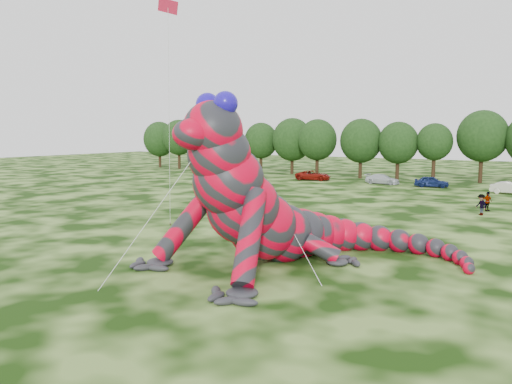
{
  "coord_description": "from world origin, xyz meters",
  "views": [
    {
      "loc": [
        16.67,
        -19.94,
        7.38
      ],
      "look_at": [
        2.25,
        4.0,
        4.0
      ],
      "focal_mm": 35.0,
      "sensor_mm": 36.0,
      "label": 1
    }
  ],
  "objects_px": {
    "flying_kite": "(168,24)",
    "spectator_4": "(229,184)",
    "tree_1": "(179,144)",
    "tree_8": "(398,151)",
    "car_3": "(382,179)",
    "car_4": "(432,182)",
    "car_2": "(313,175)",
    "spectator_2": "(481,205)",
    "tree_0": "(160,144)",
    "tree_3": "(228,146)",
    "tree_9": "(434,152)",
    "tree_4": "(261,148)",
    "tree_5": "(292,146)",
    "car_1": "(251,174)",
    "tree_6": "(317,148)",
    "inflatable_gecko": "(280,179)",
    "tree_2": "(202,145)",
    "tree_10": "(482,147)",
    "spectator_0": "(219,198)",
    "car_5": "(510,188)",
    "spectator_3": "(487,201)"
  },
  "relations": [
    {
      "from": "tree_9",
      "to": "spectator_2",
      "type": "height_order",
      "value": "tree_9"
    },
    {
      "from": "tree_8",
      "to": "car_3",
      "type": "relative_size",
      "value": 1.86
    },
    {
      "from": "tree_1",
      "to": "spectator_2",
      "type": "relative_size",
      "value": 5.17
    },
    {
      "from": "tree_3",
      "to": "spectator_2",
      "type": "height_order",
      "value": "tree_3"
    },
    {
      "from": "tree_1",
      "to": "tree_2",
      "type": "distance_m",
      "value": 5.38
    },
    {
      "from": "flying_kite",
      "to": "spectator_4",
      "type": "relative_size",
      "value": 10.24
    },
    {
      "from": "car_5",
      "to": "spectator_3",
      "type": "bearing_deg",
      "value": 174.8
    },
    {
      "from": "tree_9",
      "to": "spectator_3",
      "type": "relative_size",
      "value": 4.78
    },
    {
      "from": "tree_5",
      "to": "car_2",
      "type": "distance_m",
      "value": 12.47
    },
    {
      "from": "inflatable_gecko",
      "to": "tree_2",
      "type": "height_order",
      "value": "tree_2"
    },
    {
      "from": "car_2",
      "to": "spectator_3",
      "type": "relative_size",
      "value": 2.96
    },
    {
      "from": "tree_0",
      "to": "tree_10",
      "type": "height_order",
      "value": "tree_10"
    },
    {
      "from": "tree_9",
      "to": "car_1",
      "type": "bearing_deg",
      "value": -159.55
    },
    {
      "from": "tree_1",
      "to": "tree_8",
      "type": "xyz_separation_m",
      "value": [
        44.14,
        -1.07,
        -0.43
      ]
    },
    {
      "from": "tree_3",
      "to": "tree_4",
      "type": "bearing_deg",
      "value": 15.14
    },
    {
      "from": "car_1",
      "to": "spectator_4",
      "type": "distance_m",
      "value": 16.32
    },
    {
      "from": "tree_4",
      "to": "car_3",
      "type": "xyz_separation_m",
      "value": [
        25.33,
        -8.99,
        -3.83
      ]
    },
    {
      "from": "tree_9",
      "to": "car_3",
      "type": "distance_m",
      "value": 10.01
    },
    {
      "from": "car_3",
      "to": "spectator_2",
      "type": "height_order",
      "value": "spectator_2"
    },
    {
      "from": "car_3",
      "to": "tree_9",
      "type": "bearing_deg",
      "value": -30.7
    },
    {
      "from": "car_2",
      "to": "tree_3",
      "type": "bearing_deg",
      "value": 62.74
    },
    {
      "from": "tree_6",
      "to": "car_2",
      "type": "xyz_separation_m",
      "value": [
        2.45,
        -6.86,
        -4.0
      ]
    },
    {
      "from": "car_1",
      "to": "car_3",
      "type": "bearing_deg",
      "value": -83.62
    },
    {
      "from": "tree_4",
      "to": "car_5",
      "type": "bearing_deg",
      "value": -16.39
    },
    {
      "from": "tree_5",
      "to": "car_2",
      "type": "height_order",
      "value": "tree_5"
    },
    {
      "from": "tree_6",
      "to": "car_3",
      "type": "height_order",
      "value": "tree_6"
    },
    {
      "from": "car_2",
      "to": "car_3",
      "type": "height_order",
      "value": "car_2"
    },
    {
      "from": "spectator_0",
      "to": "tree_2",
      "type": "bearing_deg",
      "value": 56.35
    },
    {
      "from": "flying_kite",
      "to": "tree_8",
      "type": "distance_m",
      "value": 50.52
    },
    {
      "from": "tree_10",
      "to": "car_2",
      "type": "relative_size",
      "value": 1.96
    },
    {
      "from": "tree_4",
      "to": "tree_8",
      "type": "relative_size",
      "value": 1.01
    },
    {
      "from": "tree_4",
      "to": "spectator_0",
      "type": "bearing_deg",
      "value": -65.09
    },
    {
      "from": "tree_5",
      "to": "car_1",
      "type": "height_order",
      "value": "tree_5"
    },
    {
      "from": "car_2",
      "to": "spectator_2",
      "type": "distance_m",
      "value": 34.25
    },
    {
      "from": "car_3",
      "to": "car_4",
      "type": "distance_m",
      "value": 6.93
    },
    {
      "from": "flying_kite",
      "to": "tree_5",
      "type": "distance_m",
      "value": 54.2
    },
    {
      "from": "tree_0",
      "to": "tree_8",
      "type": "distance_m",
      "value": 50.39
    },
    {
      "from": "tree_0",
      "to": "car_4",
      "type": "distance_m",
      "value": 58.18
    },
    {
      "from": "tree_6",
      "to": "tree_9",
      "type": "bearing_deg",
      "value": 2.03
    },
    {
      "from": "spectator_3",
      "to": "spectator_4",
      "type": "bearing_deg",
      "value": 121.69
    },
    {
      "from": "tree_10",
      "to": "tree_5",
      "type": "bearing_deg",
      "value": -179.73
    },
    {
      "from": "tree_1",
      "to": "car_4",
      "type": "relative_size",
      "value": 2.22
    },
    {
      "from": "tree_3",
      "to": "tree_9",
      "type": "height_order",
      "value": "tree_3"
    },
    {
      "from": "tree_2",
      "to": "spectator_2",
      "type": "bearing_deg",
      "value": -29.63
    },
    {
      "from": "tree_2",
      "to": "tree_8",
      "type": "height_order",
      "value": "tree_2"
    },
    {
      "from": "tree_1",
      "to": "car_3",
      "type": "bearing_deg",
      "value": -10.71
    },
    {
      "from": "inflatable_gecko",
      "to": "tree_5",
      "type": "height_order",
      "value": "tree_5"
    },
    {
      "from": "tree_5",
      "to": "car_1",
      "type": "distance_m",
      "value": 11.78
    },
    {
      "from": "car_5",
      "to": "tree_5",
      "type": "bearing_deg",
      "value": 68.56
    },
    {
      "from": "tree_4",
      "to": "spectator_2",
      "type": "bearing_deg",
      "value": -37.01
    }
  ]
}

